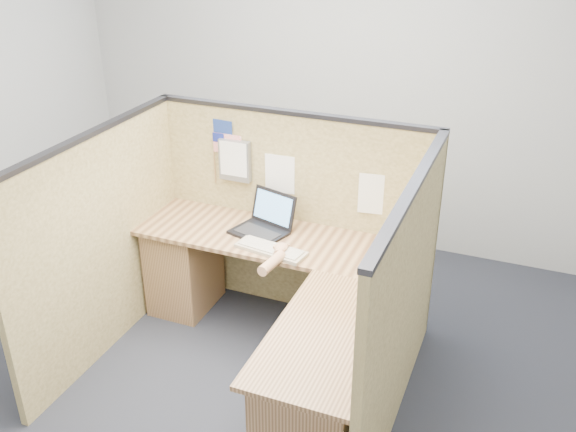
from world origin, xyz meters
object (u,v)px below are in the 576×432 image
at_px(keyboard, 271,249).
at_px(mouse, 281,250).
at_px(laptop, 263,221).
at_px(l_desk, 279,315).

relative_size(keyboard, mouse, 4.87).
bearing_deg(laptop, l_desk, -39.05).
relative_size(l_desk, keyboard, 3.91).
bearing_deg(laptop, mouse, -29.57).
bearing_deg(l_desk, keyboard, 124.94).
xyz_separation_m(laptop, keyboard, (0.18, -0.26, -0.05)).
distance_m(keyboard, mouse, 0.07).
bearing_deg(laptop, keyboard, -39.43).
bearing_deg(l_desk, mouse, 108.58).
height_order(laptop, keyboard, laptop).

